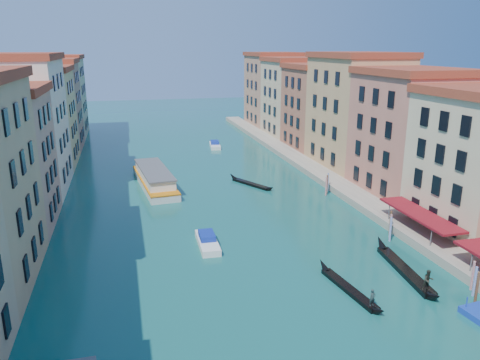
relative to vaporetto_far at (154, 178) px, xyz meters
name	(u,v)px	position (x,y,z in m)	size (l,w,h in m)	color
left_bank_palazzos	(12,137)	(-19.55, -3.87, 8.41)	(12.80, 128.40, 21.00)	beige
right_bank_palazzos	(372,121)	(36.45, -3.55, 8.45)	(12.80, 128.40, 21.00)	brown
quay	(325,177)	(28.45, -3.55, -0.79)	(4.00, 140.00, 1.00)	gray
mooring_poles_right	(454,269)	(25.55, -39.75, 0.01)	(1.44, 54.24, 3.20)	#552D1D
vaporetto_far	(154,178)	(0.00, 0.00, 0.00)	(6.34, 19.67, 2.87)	silver
gondola_fore	(349,288)	(14.99, -39.01, -0.94)	(2.21, 10.64, 2.12)	black
gondola_right	(406,269)	(22.08, -37.26, -0.78)	(2.55, 13.61, 2.71)	black
gondola_far	(250,183)	(15.23, -3.27, -0.98)	(5.76, 9.79, 1.51)	black
motorboat_mid	(207,241)	(4.11, -25.53, -0.77)	(2.22, 6.60, 1.36)	white
motorboat_far	(215,145)	(15.40, 27.54, -0.75)	(2.89, 6.92, 1.39)	white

